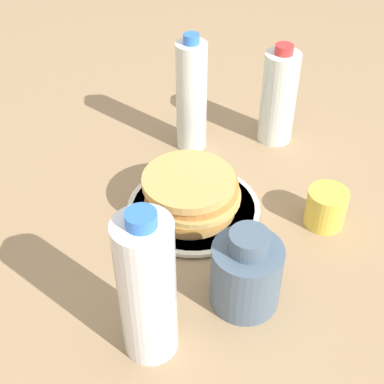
{
  "coord_description": "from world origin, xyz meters",
  "views": [
    {
      "loc": [
        -0.67,
        0.33,
        0.66
      ],
      "look_at": [
        -0.03,
        0.0,
        0.05
      ],
      "focal_mm": 50.0,
      "sensor_mm": 36.0,
      "label": 1
    }
  ],
  "objects_px": {
    "cream_jug": "(246,273)",
    "juice_glass": "(326,208)",
    "pancake_stack": "(192,192)",
    "water_bottle_near": "(279,97)",
    "water_bottle_far": "(147,289)",
    "plate": "(192,209)",
    "water_bottle_mid": "(191,96)"
  },
  "relations": [
    {
      "from": "pancake_stack",
      "to": "juice_glass",
      "type": "height_order",
      "value": "pancake_stack"
    },
    {
      "from": "water_bottle_near",
      "to": "water_bottle_far",
      "type": "relative_size",
      "value": 0.85
    },
    {
      "from": "plate",
      "to": "water_bottle_mid",
      "type": "bearing_deg",
      "value": -26.58
    },
    {
      "from": "water_bottle_near",
      "to": "water_bottle_far",
      "type": "height_order",
      "value": "water_bottle_far"
    },
    {
      "from": "juice_glass",
      "to": "water_bottle_near",
      "type": "distance_m",
      "value": 0.28
    },
    {
      "from": "pancake_stack",
      "to": "cream_jug",
      "type": "height_order",
      "value": "cream_jug"
    },
    {
      "from": "plate",
      "to": "cream_jug",
      "type": "distance_m",
      "value": 0.22
    },
    {
      "from": "cream_jug",
      "to": "water_bottle_far",
      "type": "distance_m",
      "value": 0.17
    },
    {
      "from": "juice_glass",
      "to": "cream_jug",
      "type": "bearing_deg",
      "value": 110.99
    },
    {
      "from": "juice_glass",
      "to": "water_bottle_mid",
      "type": "bearing_deg",
      "value": 17.64
    },
    {
      "from": "pancake_stack",
      "to": "cream_jug",
      "type": "xyz_separation_m",
      "value": [
        -0.21,
        0.02,
        0.01
      ]
    },
    {
      "from": "pancake_stack",
      "to": "juice_glass",
      "type": "relative_size",
      "value": 2.5
    },
    {
      "from": "juice_glass",
      "to": "water_bottle_mid",
      "type": "xyz_separation_m",
      "value": [
        0.32,
        0.1,
        0.08
      ]
    },
    {
      "from": "plate",
      "to": "juice_glass",
      "type": "bearing_deg",
      "value": -123.6
    },
    {
      "from": "cream_jug",
      "to": "water_bottle_far",
      "type": "xyz_separation_m",
      "value": [
        -0.01,
        0.16,
        0.06
      ]
    },
    {
      "from": "water_bottle_near",
      "to": "water_bottle_far",
      "type": "bearing_deg",
      "value": 128.6
    },
    {
      "from": "cream_jug",
      "to": "juice_glass",
      "type": "bearing_deg",
      "value": -69.01
    },
    {
      "from": "juice_glass",
      "to": "plate",
      "type": "bearing_deg",
      "value": 56.4
    },
    {
      "from": "plate",
      "to": "pancake_stack",
      "type": "relative_size",
      "value": 1.37
    },
    {
      "from": "plate",
      "to": "water_bottle_near",
      "type": "distance_m",
      "value": 0.31
    },
    {
      "from": "water_bottle_near",
      "to": "water_bottle_mid",
      "type": "xyz_separation_m",
      "value": [
        0.06,
        0.17,
        0.02
      ]
    },
    {
      "from": "water_bottle_near",
      "to": "plate",
      "type": "bearing_deg",
      "value": 116.43
    },
    {
      "from": "plate",
      "to": "pancake_stack",
      "type": "bearing_deg",
      "value": 6.78
    },
    {
      "from": "plate",
      "to": "pancake_stack",
      "type": "xyz_separation_m",
      "value": [
        0.0,
        0.0,
        0.04
      ]
    },
    {
      "from": "juice_glass",
      "to": "water_bottle_far",
      "type": "bearing_deg",
      "value": 103.69
    },
    {
      "from": "plate",
      "to": "juice_glass",
      "type": "height_order",
      "value": "juice_glass"
    },
    {
      "from": "pancake_stack",
      "to": "water_bottle_near",
      "type": "xyz_separation_m",
      "value": [
        0.13,
        -0.27,
        0.06
      ]
    },
    {
      "from": "juice_glass",
      "to": "cream_jug",
      "type": "relative_size",
      "value": 0.51
    },
    {
      "from": "water_bottle_near",
      "to": "water_bottle_mid",
      "type": "relative_size",
      "value": 0.87
    },
    {
      "from": "plate",
      "to": "pancake_stack",
      "type": "distance_m",
      "value": 0.04
    },
    {
      "from": "water_bottle_far",
      "to": "juice_glass",
      "type": "bearing_deg",
      "value": -76.31
    },
    {
      "from": "water_bottle_mid",
      "to": "water_bottle_far",
      "type": "xyz_separation_m",
      "value": [
        -0.41,
        0.27,
        0.0
      ]
    }
  ]
}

